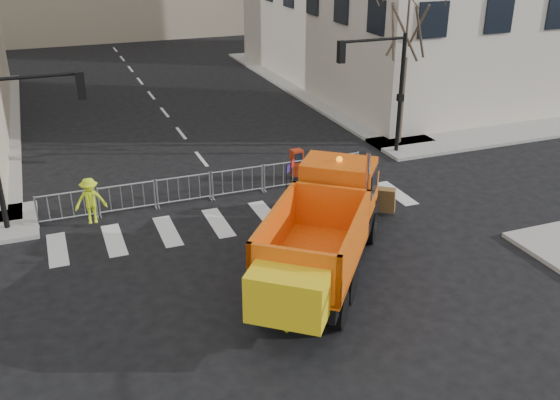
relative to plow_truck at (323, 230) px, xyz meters
name	(u,v)px	position (x,y,z in m)	size (l,w,h in m)	color
ground	(310,296)	(-0.73, -0.79, -1.60)	(120.00, 120.00, 0.00)	black
sidewalk_back	(224,186)	(-0.73, 7.71, -1.52)	(64.00, 5.00, 0.15)	gray
traffic_light_right	(401,95)	(7.77, 8.71, 1.10)	(0.18, 0.18, 5.40)	black
crowd_barriers	(211,185)	(-1.48, 6.81, -1.05)	(12.60, 0.60, 1.10)	#9EA0A5
street_tree	(404,66)	(8.47, 9.71, 2.15)	(3.00, 3.00, 7.50)	#382B21
plow_truck	(323,230)	(0.00, 0.00, 0.00)	(7.67, 8.81, 3.60)	black
cop_a	(367,185)	(3.54, 3.76, -0.60)	(0.73, 0.48, 1.99)	black
cop_b	(338,187)	(2.46, 3.97, -0.62)	(0.96, 0.74, 1.97)	black
cop_c	(351,184)	(3.03, 4.10, -0.61)	(1.16, 0.48, 1.98)	black
worker	(90,201)	(-5.94, 6.01, -0.63)	(1.06, 0.61, 1.65)	#C8E41A
newspaper_box	(297,163)	(2.34, 7.54, -0.90)	(0.45, 0.40, 1.10)	#A4260C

